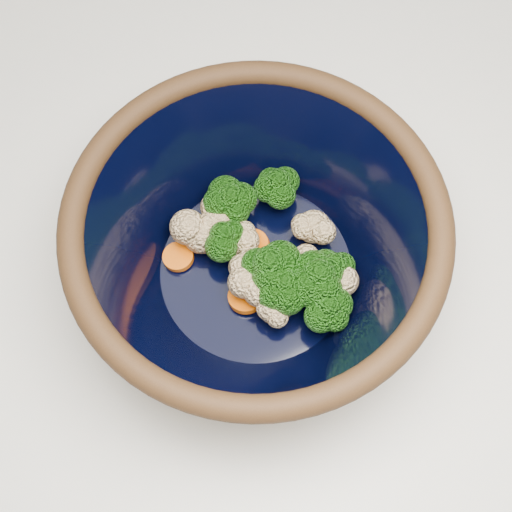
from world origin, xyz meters
TOP-DOWN VIEW (x-y plane):
  - ground at (0.00, 0.00)m, footprint 3.00×3.00m
  - counter at (0.00, 0.00)m, footprint 1.20×1.20m
  - mixing_bowl at (-0.12, -0.02)m, footprint 0.33×0.33m
  - vegetable_pile at (-0.11, -0.03)m, footprint 0.14×0.16m

SIDE VIEW (x-z plane):
  - ground at x=0.00m, z-range 0.00..0.00m
  - counter at x=0.00m, z-range 0.00..0.90m
  - vegetable_pile at x=-0.11m, z-range 0.93..0.98m
  - mixing_bowl at x=-0.12m, z-range 0.91..1.04m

